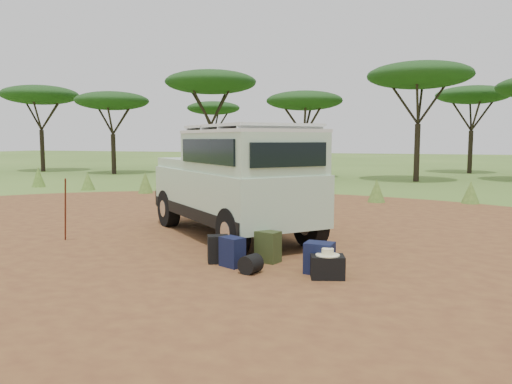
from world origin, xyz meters
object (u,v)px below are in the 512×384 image
(backpack_black, at_px, (218,249))
(backpack_olive, at_px, (268,247))
(duffel_navy, at_px, (319,258))
(hard_case, at_px, (327,267))
(backpack_navy, at_px, (232,252))
(walking_staff, at_px, (65,210))
(safari_vehicle, at_px, (235,184))

(backpack_black, relative_size, backpack_olive, 0.88)
(duffel_navy, distance_m, hard_case, 0.30)
(backpack_black, height_order, backpack_navy, backpack_navy)
(walking_staff, bearing_deg, safari_vehicle, -17.27)
(walking_staff, distance_m, backpack_olive, 4.52)
(backpack_navy, bearing_deg, backpack_black, -179.94)
(backpack_olive, xyz_separation_m, hard_case, (1.18, -0.66, -0.09))
(backpack_navy, height_order, backpack_olive, backpack_olive)
(backpack_navy, relative_size, hard_case, 0.99)
(safari_vehicle, height_order, hard_case, safari_vehicle)
(backpack_navy, relative_size, backpack_olive, 0.92)
(backpack_olive, bearing_deg, duffel_navy, -7.66)
(backpack_navy, height_order, duffel_navy, backpack_navy)
(backpack_navy, bearing_deg, walking_staff, -164.46)
(duffel_navy, bearing_deg, hard_case, -49.79)
(walking_staff, distance_m, hard_case, 5.76)
(backpack_black, distance_m, backpack_navy, 0.37)
(backpack_navy, xyz_separation_m, backpack_olive, (0.47, 0.50, 0.02))
(walking_staff, height_order, backpack_black, walking_staff)
(backpack_olive, relative_size, duffel_navy, 1.09)
(backpack_olive, distance_m, hard_case, 1.35)
(safari_vehicle, distance_m, walking_staff, 3.59)
(hard_case, bearing_deg, backpack_black, 153.68)
(backpack_navy, bearing_deg, duffel_navy, 28.34)
(backpack_black, bearing_deg, hard_case, -37.37)
(hard_case, bearing_deg, duffel_navy, 110.39)
(walking_staff, relative_size, hard_case, 2.79)
(backpack_black, xyz_separation_m, hard_case, (1.98, -0.32, -0.06))
(backpack_navy, distance_m, hard_case, 1.66)
(safari_vehicle, bearing_deg, hard_case, -3.37)
(backpack_navy, relative_size, duffel_navy, 1.00)
(backpack_black, height_order, backpack_olive, backpack_olive)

